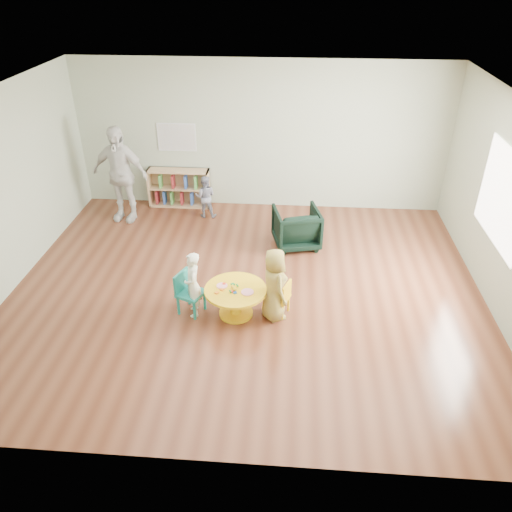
% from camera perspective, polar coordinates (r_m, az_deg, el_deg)
% --- Properties ---
extents(room, '(7.10, 7.00, 2.80)m').
position_cam_1_polar(room, '(6.63, -1.17, 9.70)').
color(room, '#562B1B').
rests_on(room, ground).
extents(activity_table, '(0.86, 0.86, 0.47)m').
position_cam_1_polar(activity_table, '(6.88, -2.35, -4.67)').
color(activity_table, yellow).
rests_on(activity_table, ground).
extents(kid_chair_left, '(0.43, 0.43, 0.62)m').
position_cam_1_polar(kid_chair_left, '(6.98, -7.79, -4.02)').
color(kid_chair_left, '#167D73').
rests_on(kid_chair_left, ground).
extents(kid_chair_right, '(0.37, 0.37, 0.53)m').
position_cam_1_polar(kid_chair_right, '(6.89, 2.85, -4.73)').
color(kid_chair_right, yellow).
rests_on(kid_chair_right, ground).
extents(bookshelf, '(1.20, 0.30, 0.75)m').
position_cam_1_polar(bookshelf, '(10.08, -8.82, 7.72)').
color(bookshelf, tan).
rests_on(bookshelf, ground).
extents(alphabet_poster, '(0.74, 0.01, 0.54)m').
position_cam_1_polar(alphabet_poster, '(9.85, -9.05, 13.26)').
color(alphabet_poster, silver).
rests_on(alphabet_poster, ground).
extents(armchair, '(0.89, 0.90, 0.69)m').
position_cam_1_polar(armchair, '(8.53, 4.64, 3.27)').
color(armchair, black).
rests_on(armchair, ground).
extents(child_left, '(0.31, 0.39, 0.96)m').
position_cam_1_polar(child_left, '(6.84, -7.23, -3.27)').
color(child_left, white).
rests_on(child_left, ground).
extents(child_right, '(0.52, 0.61, 1.06)m').
position_cam_1_polar(child_right, '(6.70, 2.11, -3.29)').
color(child_right, yellow).
rests_on(child_right, ground).
extents(toddler, '(0.40, 0.32, 0.82)m').
position_cam_1_polar(toddler, '(9.53, -5.82, 6.77)').
color(toddler, '#1B2044').
rests_on(toddler, ground).
extents(adult_caretaker, '(1.10, 0.60, 1.79)m').
position_cam_1_polar(adult_caretaker, '(9.54, -15.30, 9.02)').
color(adult_caretaker, silver).
rests_on(adult_caretaker, ground).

